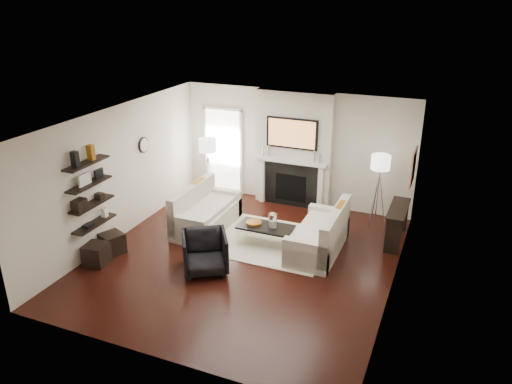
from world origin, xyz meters
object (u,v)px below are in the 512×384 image
at_px(loveseat_right_base, 318,241).
at_px(loveseat_left_base, 207,219).
at_px(armchair, 205,251).
at_px(lamp_right_shade, 381,162).
at_px(coffee_table, 266,227).
at_px(lamp_left_shade, 207,145).
at_px(ottoman_near, 112,243).

bearing_deg(loveseat_right_base, loveseat_left_base, 178.25).
bearing_deg(armchair, loveseat_right_base, 9.28).
bearing_deg(loveseat_right_base, armchair, -138.45).
bearing_deg(armchair, loveseat_left_base, 84.48).
distance_m(armchair, lamp_right_shade, 4.13).
xyz_separation_m(coffee_table, armchair, (-0.65, -1.33, 0.01)).
height_order(coffee_table, armchair, armchair).
xyz_separation_m(loveseat_left_base, coffee_table, (1.45, -0.24, 0.19)).
xyz_separation_m(loveseat_right_base, lamp_left_shade, (-3.06, 1.31, 1.24)).
bearing_deg(ottoman_near, lamp_left_shade, 77.90).
distance_m(coffee_table, armchair, 1.48).
relative_size(loveseat_right_base, lamp_right_shade, 4.50).
relative_size(lamp_left_shade, lamp_right_shade, 1.00).
bearing_deg(coffee_table, armchair, -116.21).
bearing_deg(armchair, ottoman_near, 150.37).
bearing_deg(lamp_right_shade, armchair, -129.26).
height_order(armchair, ottoman_near, armchair).
bearing_deg(coffee_table, lamp_right_shade, 43.26).
height_order(loveseat_right_base, lamp_left_shade, lamp_left_shade).
relative_size(coffee_table, lamp_right_shade, 2.75).
relative_size(loveseat_right_base, armchair, 2.22).
bearing_deg(coffee_table, loveseat_right_base, 9.09).
relative_size(loveseat_right_base, coffee_table, 1.64).
height_order(loveseat_right_base, lamp_right_shade, lamp_right_shade).
distance_m(armchair, ottoman_near, 2.00).
relative_size(lamp_right_shade, ottoman_near, 1.00).
height_order(loveseat_left_base, lamp_right_shade, lamp_right_shade).
xyz_separation_m(armchair, lamp_left_shade, (-1.37, 2.80, 1.04)).
bearing_deg(loveseat_left_base, coffee_table, -9.46).
relative_size(loveseat_left_base, coffee_table, 1.64).
xyz_separation_m(loveseat_left_base, lamp_left_shade, (-0.58, 1.23, 1.24)).
bearing_deg(lamp_left_shade, loveseat_right_base, -23.12).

